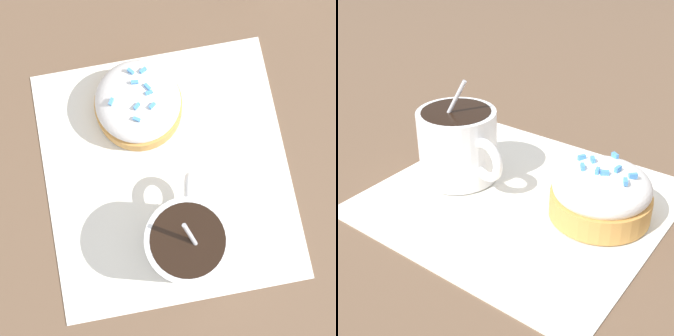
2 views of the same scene
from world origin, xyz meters
TOP-DOWN VIEW (x-y plane):
  - ground_plane at (0.00, 0.00)m, footprint 3.00×3.00m
  - paper_napkin at (0.00, 0.00)m, footprint 0.27×0.26m
  - coffee_cup at (0.07, 0.00)m, footprint 0.10×0.08m
  - frosted_pastry at (-0.07, -0.01)m, footprint 0.09×0.09m

SIDE VIEW (x-z plane):
  - ground_plane at x=0.00m, z-range 0.00..0.00m
  - paper_napkin at x=0.00m, z-range 0.00..0.00m
  - frosted_pastry at x=-0.07m, z-range 0.00..0.05m
  - coffee_cup at x=0.07m, z-range -0.01..0.09m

